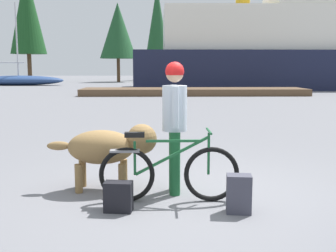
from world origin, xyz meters
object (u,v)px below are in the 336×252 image
person_cyclist (175,115)px  ferry_boat (276,51)px  backpack (239,194)px  sailboat_moored (19,80)px  handbag_pannier (118,197)px  bicycle (168,172)px  dog (109,147)px

person_cyclist → ferry_boat: 29.69m
backpack → ferry_boat: bearing=73.6°
person_cyclist → sailboat_moored: bearing=111.0°
backpack → handbag_pannier: (-1.38, 0.07, -0.05)m
backpack → handbag_pannier: size_ratio=1.26×
ferry_boat → person_cyclist: bearing=-108.1°
bicycle → person_cyclist: size_ratio=1.00×
backpack → handbag_pannier: backpack is taller
bicycle → handbag_pannier: size_ratio=4.93×
dog → sailboat_moored: (-12.18, 33.83, -0.11)m
bicycle → dog: 0.98m
person_cyclist → sailboat_moored: sailboat_moored is taller
sailboat_moored → person_cyclist: bearing=-69.0°
handbag_pannier → sailboat_moored: sailboat_moored is taller
bicycle → dog: (-0.78, 0.55, 0.22)m
sailboat_moored → bicycle: bearing=-69.3°
ferry_boat → sailboat_moored: ferry_boat is taller
dog → bicycle: bearing=-35.3°
bicycle → backpack: bicycle is taller
bicycle → dog: dog is taller
handbag_pannier → ferry_boat: ferry_boat is taller
person_cyclist → dog: person_cyclist is taller
dog → backpack: 1.89m
person_cyclist → backpack: 1.35m
dog → person_cyclist: bearing=-11.0°
bicycle → person_cyclist: (0.09, 0.38, 0.67)m
handbag_pannier → ferry_boat: size_ratio=0.02×
ferry_boat → sailboat_moored: (-22.28, 5.85, -2.48)m
dog → sailboat_moored: 35.96m
bicycle → backpack: 0.92m
handbag_pannier → bicycle: bearing=30.8°
person_cyclist → backpack: (0.70, -0.80, -0.82)m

